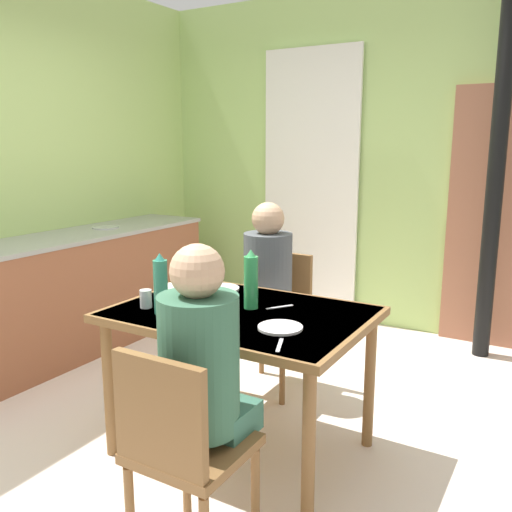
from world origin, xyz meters
TOP-DOWN VIEW (x-y plane):
  - ground_plane at (0.00, 0.00)m, footprint 6.28×6.28m
  - wall_back at (0.00, 2.41)m, footprint 4.03×0.10m
  - wall_left at (-1.91, 0.60)m, footprint 0.10×3.62m
  - door_wooden at (1.19, 2.33)m, footprint 0.80×0.05m
  - stove_pipe_column at (1.15, 2.06)m, footprint 0.12×0.12m
  - curtain_panel at (-0.40, 2.31)m, footprint 0.90×0.03m
  - kitchen_counter at (-1.58, 0.61)m, footprint 0.61×2.47m
  - dining_table at (0.28, 0.04)m, footprint 1.24×0.88m
  - chair_near_diner at (0.52, -0.76)m, footprint 0.40×0.40m
  - chair_far_diner at (0.06, 0.83)m, footprint 0.40×0.40m
  - person_near_diner at (0.52, -0.62)m, footprint 0.30×0.37m
  - person_far_diner at (0.06, 0.70)m, footprint 0.30×0.37m
  - water_bottle_green_near at (0.30, 0.10)m, footprint 0.07×0.07m
  - water_bottle_green_far at (-0.03, -0.19)m, footprint 0.07×0.07m
  - serving_bowl_center at (-0.18, 0.07)m, footprint 0.17×0.17m
  - dinner_plate_near_left at (0.58, -0.10)m, footprint 0.20×0.20m
  - dinner_plate_near_right at (-0.03, 0.32)m, footprint 0.22×0.22m
  - drinking_glass_by_near_diner at (-0.16, -0.16)m, footprint 0.06×0.06m
  - drinking_glass_by_far_diner at (0.16, -0.23)m, footprint 0.06×0.06m
  - bread_plate_sliced at (0.09, -0.05)m, footprint 0.19×0.19m
  - cutlery_knife_near at (0.42, 0.18)m, footprint 0.10×0.13m
  - cutlery_fork_near at (0.67, -0.29)m, footprint 0.07×0.15m

SIDE VIEW (x-z plane):
  - ground_plane at x=0.00m, z-range 0.00..0.00m
  - kitchen_counter at x=-1.58m, z-range 0.00..0.91m
  - chair_near_diner at x=0.52m, z-range 0.06..0.93m
  - chair_far_diner at x=0.06m, z-range 0.06..0.93m
  - dining_table at x=0.28m, z-range 0.30..1.05m
  - cutlery_knife_near at x=0.42m, z-range 0.75..0.76m
  - cutlery_fork_near at x=0.67m, z-range 0.75..0.76m
  - dinner_plate_near_left at x=0.58m, z-range 0.75..0.77m
  - dinner_plate_near_right at x=-0.03m, z-range 0.75..0.77m
  - bread_plate_sliced at x=0.09m, z-range 0.75..0.77m
  - person_near_diner at x=0.52m, z-range 0.40..1.17m
  - person_far_diner at x=0.06m, z-range 0.40..1.17m
  - serving_bowl_center at x=-0.18m, z-range 0.75..0.81m
  - drinking_glass_by_far_diner at x=0.16m, z-range 0.75..0.85m
  - drinking_glass_by_near_diner at x=-0.16m, z-range 0.75..0.85m
  - water_bottle_green_near at x=0.30m, z-range 0.75..1.05m
  - water_bottle_green_far at x=-0.03m, z-range 0.75..1.05m
  - door_wooden at x=1.19m, z-range 0.00..2.00m
  - curtain_panel at x=-0.40m, z-range 0.00..2.38m
  - wall_back at x=0.00m, z-range 0.00..2.83m
  - wall_left at x=-1.91m, z-range 0.00..2.83m
  - stove_pipe_column at x=1.15m, z-range 0.00..2.83m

